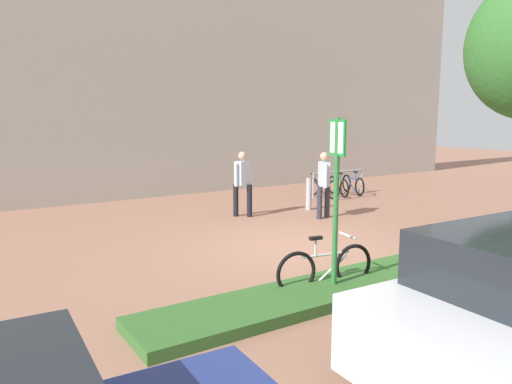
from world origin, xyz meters
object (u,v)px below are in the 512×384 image
bike_at_sign (326,267)px  bollard_steel (309,194)px  parking_sign_post (336,182)px  person_shirt_blue (324,181)px  person_casual_tan (243,180)px  bike_rack_cluster (338,185)px

bike_at_sign → bollard_steel: bollard_steel is taller
parking_sign_post → person_shirt_blue: size_ratio=1.52×
bike_at_sign → bollard_steel: bearing=53.3°
parking_sign_post → person_shirt_blue: (3.45, 4.26, -0.72)m
bollard_steel → person_casual_tan: person_casual_tan is taller
bike_rack_cluster → person_casual_tan: size_ratio=1.22×
bike_at_sign → bike_rack_cluster: 9.03m
parking_sign_post → bollard_steel: size_ratio=2.91×
bike_rack_cluster → bollard_steel: bearing=-149.5°
bike_rack_cluster → bollard_steel: bollard_steel is taller
person_casual_tan → parking_sign_post: bearing=-107.9°
bike_at_sign → bike_rack_cluster: bearing=46.5°
bollard_steel → person_casual_tan: size_ratio=0.52×
person_shirt_blue → bike_at_sign: bearing=-130.3°
bike_rack_cluster → person_shirt_blue: size_ratio=1.22×
bike_rack_cluster → bollard_steel: 2.77m
bike_rack_cluster → parking_sign_post: bearing=-132.7°
bike_rack_cluster → person_casual_tan: (-4.44, -1.18, 0.63)m
person_shirt_blue → person_casual_tan: 2.11m
bollard_steel → bike_rack_cluster: bearing=30.5°
bike_at_sign → person_shirt_blue: (3.42, 4.04, 0.63)m
bike_at_sign → person_casual_tan: bearing=71.7°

